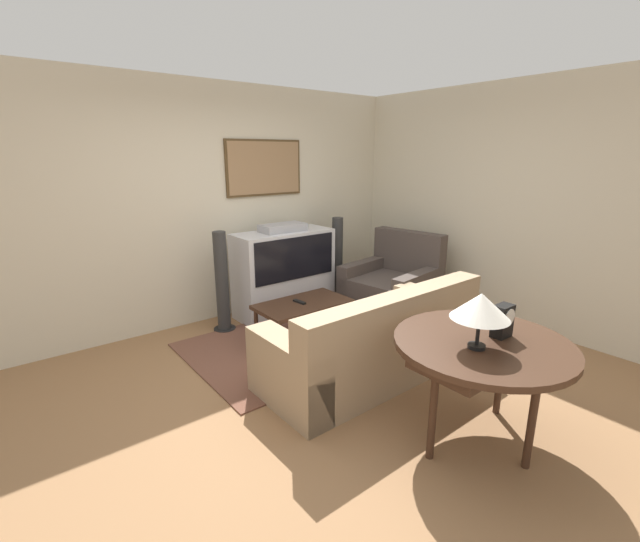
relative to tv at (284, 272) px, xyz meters
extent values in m
plane|color=#8E6642|center=(-0.72, -1.71, -0.53)|extent=(12.00, 12.00, 0.00)
cube|color=beige|center=(-0.72, 0.42, 0.82)|extent=(12.00, 0.06, 2.70)
cube|color=#4C381E|center=(0.00, 0.38, 1.23)|extent=(1.03, 0.03, 0.66)
cube|color=#93704C|center=(0.00, 0.36, 1.23)|extent=(0.98, 0.01, 0.61)
cube|color=beige|center=(1.91, -1.71, 0.82)|extent=(0.06, 12.00, 2.70)
cube|color=brown|center=(-0.22, -0.83, -0.52)|extent=(2.53, 1.58, 0.01)
cube|color=silver|center=(0.00, 0.00, -0.30)|extent=(1.21, 0.50, 0.46)
cube|color=silver|center=(0.00, 0.00, 0.22)|extent=(1.21, 0.50, 0.57)
cube|color=black|center=(0.00, -0.25, 0.22)|extent=(1.09, 0.01, 0.50)
cube|color=#9E9EA3|center=(0.00, 0.00, 0.55)|extent=(0.54, 0.28, 0.09)
cube|color=#9E8466|center=(-0.25, -1.74, -0.32)|extent=(2.02, 0.85, 0.42)
cube|color=#9E8466|center=(-0.25, -2.05, 0.10)|extent=(2.01, 0.23, 0.41)
cube|color=#9E8466|center=(0.63, -1.74, -0.24)|extent=(0.25, 0.84, 0.58)
cube|color=#9E8466|center=(-1.14, -1.75, -0.24)|extent=(0.25, 0.84, 0.58)
cube|color=#715F49|center=(0.20, -1.92, 0.06)|extent=(0.36, 0.12, 0.34)
cube|color=#715F49|center=(-0.70, -1.93, 0.06)|extent=(0.36, 0.12, 0.34)
cube|color=#473D38|center=(1.03, -0.81, -0.30)|extent=(1.07, 1.08, 0.46)
cube|color=#473D38|center=(1.41, -0.75, 0.19)|extent=(0.32, 0.97, 0.52)
cube|color=#473D38|center=(0.98, -0.41, -0.23)|extent=(0.95, 0.29, 0.60)
cube|color=#473D38|center=(1.09, -1.20, -0.23)|extent=(0.95, 0.29, 0.60)
cube|color=#3D2619|center=(-0.30, -0.80, -0.13)|extent=(0.97, 0.55, 0.04)
cylinder|color=#3D2619|center=(-0.74, -1.02, -0.34)|extent=(0.04, 0.04, 0.38)
cylinder|color=#3D2619|center=(0.14, -1.02, -0.34)|extent=(0.04, 0.04, 0.38)
cylinder|color=#3D2619|center=(-0.74, -0.58, -0.34)|extent=(0.04, 0.04, 0.38)
cylinder|color=#3D2619|center=(0.14, -0.58, -0.34)|extent=(0.04, 0.04, 0.38)
cylinder|color=#3D2619|center=(-0.32, -2.85, 0.19)|extent=(1.16, 1.16, 0.04)
cube|color=#3D2619|center=(-0.32, -2.85, 0.12)|extent=(0.99, 0.46, 0.08)
cylinder|color=#3D2619|center=(-0.73, -2.79, -0.18)|extent=(0.05, 0.05, 0.69)
cylinder|color=#3D2619|center=(0.09, -2.79, -0.18)|extent=(0.05, 0.05, 0.69)
cylinder|color=#3D2619|center=(-0.32, -3.23, -0.18)|extent=(0.05, 0.05, 0.69)
cylinder|color=black|center=(-0.45, -2.88, 0.22)|extent=(0.11, 0.11, 0.02)
cylinder|color=black|center=(-0.45, -2.88, 0.39)|extent=(0.02, 0.02, 0.31)
cone|color=white|center=(-0.45, -2.88, 0.49)|extent=(0.36, 0.36, 0.16)
cube|color=black|center=(-0.16, -2.88, 0.32)|extent=(0.14, 0.09, 0.22)
cylinder|color=white|center=(-0.16, -2.93, 0.36)|extent=(0.11, 0.01, 0.11)
cube|color=black|center=(-0.33, -0.78, -0.10)|extent=(0.06, 0.16, 0.02)
cylinder|color=black|center=(-0.83, -0.03, -0.52)|extent=(0.24, 0.24, 0.02)
cylinder|color=#2D2D2D|center=(-0.83, -0.03, 0.03)|extent=(0.14, 0.14, 1.12)
cylinder|color=black|center=(0.83, -0.03, -0.52)|extent=(0.24, 0.24, 0.02)
cylinder|color=#2D2D2D|center=(0.83, -0.03, 0.03)|extent=(0.14, 0.14, 1.12)
camera|label=1|loc=(-2.77, -4.22, 1.40)|focal=24.00mm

